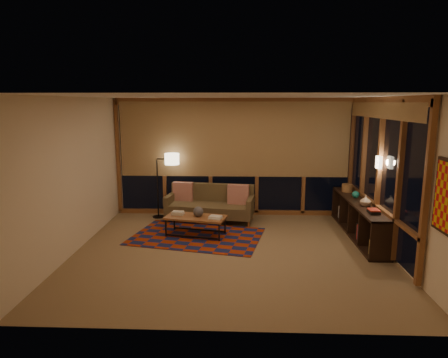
{
  "coord_description": "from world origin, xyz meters",
  "views": [
    {
      "loc": [
        0.15,
        -6.69,
        2.6
      ],
      "look_at": [
        -0.15,
        0.56,
        1.2
      ],
      "focal_mm": 32.0,
      "sensor_mm": 36.0,
      "label": 1
    }
  ],
  "objects_px": {
    "floor_lamp": "(158,185)",
    "bookshelf": "(358,218)",
    "sofa": "(210,204)",
    "coffee_table": "(196,226)"
  },
  "relations": [
    {
      "from": "floor_lamp",
      "to": "bookshelf",
      "type": "relative_size",
      "value": 0.54
    },
    {
      "from": "sofa",
      "to": "coffee_table",
      "type": "bearing_deg",
      "value": -93.41
    },
    {
      "from": "coffee_table",
      "to": "floor_lamp",
      "type": "bearing_deg",
      "value": 140.71
    },
    {
      "from": "bookshelf",
      "to": "coffee_table",
      "type": "bearing_deg",
      "value": -177.33
    },
    {
      "from": "coffee_table",
      "to": "bookshelf",
      "type": "distance_m",
      "value": 3.22
    },
    {
      "from": "sofa",
      "to": "bookshelf",
      "type": "xyz_separation_m",
      "value": [
        3.01,
        -0.87,
        -0.04
      ]
    },
    {
      "from": "sofa",
      "to": "floor_lamp",
      "type": "bearing_deg",
      "value": 176.8
    },
    {
      "from": "floor_lamp",
      "to": "bookshelf",
      "type": "distance_m",
      "value": 4.38
    },
    {
      "from": "sofa",
      "to": "bookshelf",
      "type": "height_order",
      "value": "sofa"
    },
    {
      "from": "sofa",
      "to": "floor_lamp",
      "type": "height_order",
      "value": "floor_lamp"
    }
  ]
}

